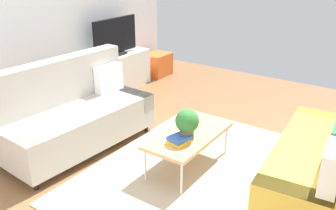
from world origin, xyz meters
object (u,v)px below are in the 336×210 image
Objects in this scene: table_book_0 at (180,141)px; bottle_1 at (105,55)px; bottle_0 at (101,54)px; coffee_table at (189,136)px; tv at (115,37)px; vase_0 at (89,57)px; tv_console at (116,73)px; couch_beige at (75,114)px; couch_green at (329,158)px; potted_plant at (187,123)px; storage_trunk at (158,64)px.

table_book_0 is 2.79m from bottle_1.
bottle_1 is (0.09, 0.00, -0.04)m from bottle_0.
tv reaches higher than coffee_table.
vase_0 is at bearing 173.12° from tv.
bottle_1 is (-0.30, -0.04, 0.40)m from tv_console.
couch_beige is 0.99× the size of couch_green.
potted_plant is 2.70m from vase_0.
couch_beige is 1.83m from bottle_1.
bottle_1 is at bearing 63.91° from coffee_table.
couch_green is at bearing -121.33° from storage_trunk.
tv_console is 9.31× the size of bottle_1.
couch_beige is 8.68× the size of bottle_0.
coffee_table is 4.58× the size of table_book_0.
bottle_0 is at bearing 73.55° from couch_green.
coffee_table is 2.85m from tv.
tv is 2.85× the size of potted_plant.
coffee_table is at bearing -109.68° from vase_0.
couch_beige is 1.39× the size of tv_console.
coffee_table is 3.13× the size of potted_plant.
storage_trunk is at bearing -159.70° from couch_beige.
potted_plant is 2.34× the size of bottle_1.
storage_trunk is 2.32× the size of bottle_0.
vase_0 is at bearing 174.90° from storage_trunk.
storage_trunk is 3.46× the size of bottle_1.
bottle_1 is at bearing -176.19° from tv.
potted_plant is at bearing -122.85° from tv_console.
bottle_1 is at bearing -172.41° from tv_console.
coffee_table is at bearing 21.99° from potted_plant.
potted_plant is 0.21m from table_book_0.
bottle_0 is at bearing -143.35° from couch_beige.
vase_0 reaches higher than potted_plant.
bottle_0 is (1.20, 2.42, 0.13)m from potted_plant.
coffee_table is at bearing -121.44° from tv.
potted_plant is at bearing -111.87° from vase_0.
bottle_0 is at bearing 63.67° from potted_plant.
couch_green is 8.75× the size of bottle_0.
couch_green reaches higher than vase_0.
couch_beige is 1.46m from table_book_0.
couch_green reaches higher than coffee_table.
couch_green is 5.59× the size of potted_plant.
couch_beige is at bearing 95.95° from table_book_0.
couch_beige is 1.76m from bottle_0.
tv_console is at bearing 174.81° from storage_trunk.
table_book_0 is (-0.23, -0.03, 0.05)m from coffee_table.
bottle_1 is at bearing 61.98° from potted_plant.
vase_0 reaches higher than coffee_table.
couch_green is at bearing -69.49° from table_book_0.
bottle_1 reaches higher than table_book_0.
bottle_0 reaches higher than potted_plant.
tv_console is 2.69× the size of storage_trunk.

